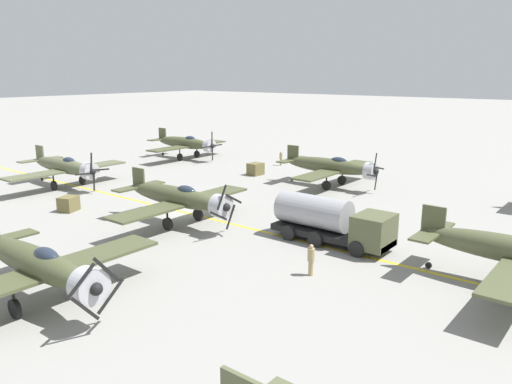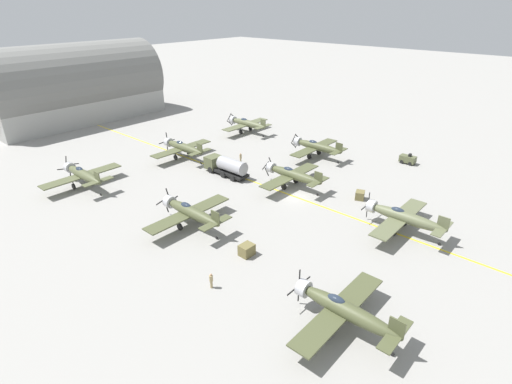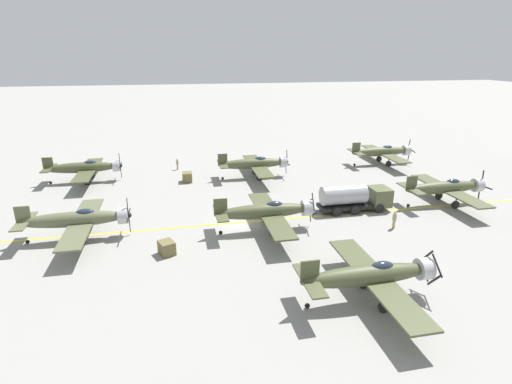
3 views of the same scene
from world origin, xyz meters
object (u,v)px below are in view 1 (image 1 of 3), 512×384
(ground_crew_inspecting, at_px, (281,158))
(supply_crate_by_tanker, at_px, (69,204))
(airplane_near_left, at_px, (186,143))
(fuel_tanker, at_px, (332,221))
(ground_crew_walking, at_px, (311,258))
(airplane_near_center, at_px, (65,167))
(airplane_mid_left, at_px, (332,166))
(supply_crate_mid_lane, at_px, (255,169))
(airplane_mid_center, at_px, (179,197))
(airplane_mid_right, at_px, (39,264))

(ground_crew_inspecting, relative_size, supply_crate_by_tanker, 1.17)
(airplane_near_left, distance_m, supply_crate_by_tanker, 25.63)
(fuel_tanker, height_order, ground_crew_walking, fuel_tanker)
(airplane_near_center, distance_m, airplane_near_left, 18.79)
(fuel_tanker, bearing_deg, airplane_mid_left, -149.91)
(ground_crew_inspecting, height_order, supply_crate_by_tanker, ground_crew_inspecting)
(fuel_tanker, bearing_deg, ground_crew_inspecting, -137.68)
(ground_crew_inspecting, bearing_deg, airplane_near_left, -72.97)
(supply_crate_mid_lane, bearing_deg, airplane_mid_center, 21.65)
(ground_crew_inspecting, relative_size, supply_crate_mid_lane, 1.07)
(airplane_near_center, xyz_separation_m, ground_crew_inspecting, (-22.31, 9.43, -1.10))
(ground_crew_inspecting, bearing_deg, airplane_mid_left, 58.86)
(ground_crew_inspecting, bearing_deg, airplane_mid_center, 18.84)
(airplane_mid_left, bearing_deg, supply_crate_mid_lane, -92.49)
(ground_crew_walking, xyz_separation_m, supply_crate_mid_lane, (-19.64, -19.48, -0.32))
(airplane_mid_right, relative_size, supply_crate_by_tanker, 8.46)
(supply_crate_by_tanker, bearing_deg, airplane_mid_left, 149.75)
(airplane_near_center, distance_m, airplane_mid_center, 17.66)
(airplane_mid_left, distance_m, ground_crew_inspecting, 12.38)
(airplane_near_center, xyz_separation_m, ground_crew_walking, (3.68, 30.10, -1.04))
(supply_crate_by_tanker, bearing_deg, airplane_mid_center, 107.56)
(airplane_mid_right, bearing_deg, airplane_near_center, -115.95)
(airplane_mid_left, relative_size, supply_crate_mid_lane, 7.75)
(airplane_mid_left, xyz_separation_m, ground_crew_inspecting, (-6.38, -10.56, -1.10))
(airplane_mid_right, distance_m, fuel_tanker, 17.36)
(ground_crew_walking, height_order, supply_crate_by_tanker, ground_crew_walking)
(airplane_near_center, relative_size, airplane_mid_center, 1.00)
(supply_crate_by_tanker, height_order, supply_crate_mid_lane, supply_crate_mid_lane)
(ground_crew_walking, relative_size, supply_crate_mid_lane, 1.15)
(airplane_mid_right, bearing_deg, ground_crew_walking, 150.88)
(airplane_mid_left, bearing_deg, ground_crew_inspecting, -123.46)
(ground_crew_walking, distance_m, supply_crate_mid_lane, 27.67)
(airplane_mid_right, xyz_separation_m, fuel_tanker, (-16.17, 6.31, -0.50))
(fuel_tanker, bearing_deg, supply_crate_by_tanker, -72.90)
(airplane_near_center, height_order, airplane_near_left, same)
(airplane_mid_center, bearing_deg, fuel_tanker, 117.25)
(airplane_near_left, bearing_deg, supply_crate_mid_lane, 61.99)
(airplane_mid_center, height_order, airplane_near_left, airplane_near_left)
(airplane_mid_center, bearing_deg, ground_crew_inspecting, -150.60)
(airplane_mid_center, bearing_deg, airplane_near_left, -124.20)
(fuel_tanker, relative_size, supply_crate_by_tanker, 5.64)
(airplane_mid_right, height_order, ground_crew_walking, airplane_mid_right)
(airplane_mid_center, relative_size, fuel_tanker, 1.50)
(airplane_mid_right, xyz_separation_m, airplane_mid_center, (-12.96, -4.39, 0.00))
(supply_crate_mid_lane, bearing_deg, ground_crew_inspecting, -169.42)
(airplane_near_left, relative_size, supply_crate_mid_lane, 7.75)
(supply_crate_by_tanker, bearing_deg, airplane_near_center, -120.22)
(airplane_near_left, relative_size, supply_crate_by_tanker, 8.46)
(airplane_near_center, relative_size, airplane_near_left, 1.00)
(airplane_mid_left, bearing_deg, supply_crate_by_tanker, -32.57)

